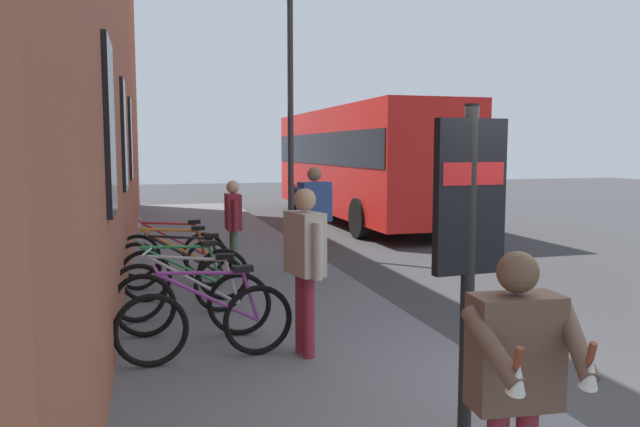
% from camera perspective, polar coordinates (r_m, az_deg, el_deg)
% --- Properties ---
extents(ground, '(60.00, 60.00, 0.00)m').
position_cam_1_polar(ground, '(11.09, 6.92, -5.58)').
color(ground, '#38383A').
extents(sidewalk_pavement, '(24.00, 3.50, 0.12)m').
position_cam_1_polar(sidewalk_pavement, '(12.32, -8.66, -4.17)').
color(sidewalk_pavement, slate).
rests_on(sidewalk_pavement, ground).
extents(station_facade, '(22.00, 0.65, 9.31)m').
position_cam_1_polar(station_facade, '(13.29, -18.70, 16.22)').
color(station_facade, '#9E563D').
rests_on(station_facade, ground).
extents(bicycle_under_window, '(0.48, 1.77, 0.97)m').
position_cam_1_polar(bicycle_under_window, '(6.32, -10.30, -9.75)').
color(bicycle_under_window, black).
rests_on(bicycle_under_window, sidewalk_pavement).
extents(bicycle_mid_rack, '(0.53, 1.75, 0.97)m').
position_cam_1_polar(bicycle_mid_rack, '(7.14, -11.58, -7.94)').
color(bicycle_mid_rack, black).
rests_on(bicycle_mid_rack, sidewalk_pavement).
extents(bicycle_leaning_wall, '(0.57, 1.74, 0.97)m').
position_cam_1_polar(bicycle_leaning_wall, '(7.98, -12.56, -6.49)').
color(bicycle_leaning_wall, black).
rests_on(bicycle_leaning_wall, sidewalk_pavement).
extents(bicycle_by_door, '(0.48, 1.76, 0.97)m').
position_cam_1_polar(bicycle_by_door, '(8.79, -12.24, -5.34)').
color(bicycle_by_door, black).
rests_on(bicycle_by_door, sidewalk_pavement).
extents(bicycle_end_of_row, '(0.48, 1.77, 0.97)m').
position_cam_1_polar(bicycle_end_of_row, '(9.61, -13.22, -4.40)').
color(bicycle_end_of_row, black).
rests_on(bicycle_end_of_row, sidewalk_pavement).
extents(bicycle_far_end, '(0.48, 1.77, 0.97)m').
position_cam_1_polar(bicycle_far_end, '(10.44, -13.38, -3.58)').
color(bicycle_far_end, black).
rests_on(bicycle_far_end, sidewalk_pavement).
extents(transit_info_sign, '(0.13, 0.55, 2.40)m').
position_cam_1_polar(transit_info_sign, '(4.53, 13.49, -0.42)').
color(transit_info_sign, black).
rests_on(transit_info_sign, sidewalk_pavement).
extents(city_bus, '(10.53, 2.74, 3.35)m').
position_cam_1_polar(city_bus, '(18.86, 3.66, 5.06)').
color(city_bus, red).
rests_on(city_bus, ground).
extents(pedestrian_by_facade, '(0.37, 0.66, 1.79)m').
position_cam_1_polar(pedestrian_by_facade, '(10.36, -0.51, 0.43)').
color(pedestrian_by_facade, '#26262D').
rests_on(pedestrian_by_facade, sidewalk_pavement).
extents(pedestrian_near_bus, '(0.63, 0.34, 1.70)m').
position_cam_1_polar(pedestrian_near_bus, '(6.24, -1.40, -3.75)').
color(pedestrian_near_bus, maroon).
rests_on(pedestrian_near_bus, sidewalk_pavement).
extents(pedestrian_crossing_street, '(0.60, 0.23, 1.58)m').
position_cam_1_polar(pedestrian_crossing_street, '(10.23, -7.94, -0.43)').
color(pedestrian_crossing_street, '#4C724C').
rests_on(pedestrian_crossing_street, sidewalk_pavement).
extents(tourist_with_hotdogs, '(0.56, 0.61, 1.58)m').
position_cam_1_polar(tourist_with_hotdogs, '(3.38, 17.55, -13.54)').
color(tourist_with_hotdogs, maroon).
rests_on(tourist_with_hotdogs, sidewalk_pavement).
extents(street_lamp, '(0.28, 0.28, 5.35)m').
position_cam_1_polar(street_lamp, '(12.99, -2.72, 10.68)').
color(street_lamp, '#333338').
rests_on(street_lamp, sidewalk_pavement).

